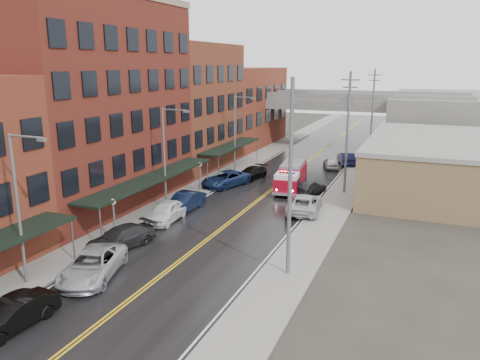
% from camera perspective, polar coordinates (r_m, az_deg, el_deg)
% --- Properties ---
extents(road, '(11.00, 160.00, 0.02)m').
position_cam_1_polar(road, '(45.12, 2.42, -2.34)').
color(road, black).
rests_on(road, ground).
extents(sidewalk_left, '(3.00, 160.00, 0.15)m').
position_cam_1_polar(sidewalk_left, '(47.94, -5.82, -1.33)').
color(sidewalk_left, slate).
rests_on(sidewalk_left, ground).
extents(sidewalk_right, '(3.00, 160.00, 0.15)m').
position_cam_1_polar(sidewalk_right, '(43.31, 11.57, -3.23)').
color(sidewalk_right, slate).
rests_on(sidewalk_right, ground).
extents(curb_left, '(0.30, 160.00, 0.15)m').
position_cam_1_polar(curb_left, '(47.22, -4.05, -1.53)').
color(curb_left, gray).
rests_on(curb_left, ground).
extents(curb_right, '(0.30, 160.00, 0.15)m').
position_cam_1_polar(curb_right, '(43.62, 9.44, -3.01)').
color(curb_right, gray).
rests_on(curb_right, ground).
extents(brick_building_b, '(9.00, 20.00, 18.00)m').
position_cam_1_polar(brick_building_b, '(43.90, -17.49, 8.54)').
color(brick_building_b, '#5B1B18').
rests_on(brick_building_b, ground).
extents(brick_building_c, '(9.00, 15.00, 15.00)m').
position_cam_1_polar(brick_building_c, '(58.56, -6.43, 8.85)').
color(brick_building_c, brown).
rests_on(brick_building_c, ground).
extents(brick_building_far, '(9.00, 20.00, 12.00)m').
position_cam_1_polar(brick_building_far, '(74.49, 0.07, 8.88)').
color(brick_building_far, brown).
rests_on(brick_building_far, ground).
extents(tan_building, '(14.00, 22.00, 5.00)m').
position_cam_1_polar(tan_building, '(51.84, 23.29, 1.51)').
color(tan_building, olive).
rests_on(tan_building, ground).
extents(right_far_block, '(18.00, 30.00, 8.00)m').
position_cam_1_polar(right_far_block, '(81.34, 24.58, 6.64)').
color(right_far_block, slate).
rests_on(right_far_block, ground).
extents(awning_1, '(2.60, 18.00, 3.09)m').
position_cam_1_polar(awning_1, '(41.47, -10.65, 0.22)').
color(awning_1, black).
rests_on(awning_1, ground).
extents(awning_2, '(2.60, 13.00, 3.09)m').
position_cam_1_polar(awning_2, '(56.64, -1.11, 4.15)').
color(awning_2, black).
rests_on(awning_2, ground).
extents(globe_lamp_1, '(0.44, 0.44, 3.12)m').
position_cam_1_polar(globe_lamp_1, '(35.53, -15.17, -3.51)').
color(globe_lamp_1, '#59595B').
rests_on(globe_lamp_1, ground).
extents(globe_lamp_2, '(0.44, 0.44, 3.12)m').
position_cam_1_polar(globe_lamp_2, '(46.99, -4.91, 1.19)').
color(globe_lamp_2, '#59595B').
rests_on(globe_lamp_2, ground).
extents(street_lamp_0, '(2.64, 0.22, 9.00)m').
position_cam_1_polar(street_lamp_0, '(29.19, -25.21, -2.32)').
color(street_lamp_0, '#59595B').
rests_on(street_lamp_0, ground).
extents(street_lamp_1, '(2.64, 0.22, 9.00)m').
position_cam_1_polar(street_lamp_1, '(41.34, -8.94, 3.37)').
color(street_lamp_1, '#59595B').
rests_on(street_lamp_1, ground).
extents(street_lamp_2, '(2.64, 0.22, 9.00)m').
position_cam_1_polar(street_lamp_2, '(55.49, -0.42, 6.24)').
color(street_lamp_2, '#59595B').
rests_on(street_lamp_2, ground).
extents(utility_pole_0, '(1.80, 0.24, 12.00)m').
position_cam_1_polar(utility_pole_0, '(27.56, 6.14, 0.48)').
color(utility_pole_0, '#59595B').
rests_on(utility_pole_0, ground).
extents(utility_pole_1, '(1.80, 0.24, 12.00)m').
position_cam_1_polar(utility_pole_1, '(46.81, 12.98, 5.81)').
color(utility_pole_1, '#59595B').
rests_on(utility_pole_1, ground).
extents(utility_pole_2, '(1.80, 0.24, 12.00)m').
position_cam_1_polar(utility_pole_2, '(66.51, 15.83, 7.99)').
color(utility_pole_2, '#59595B').
rests_on(utility_pole_2, ground).
extents(overpass, '(40.00, 10.00, 7.50)m').
position_cam_1_polar(overpass, '(74.52, 10.89, 8.62)').
color(overpass, slate).
rests_on(overpass, ground).
extents(fire_truck, '(3.55, 7.49, 2.65)m').
position_cam_1_polar(fire_truck, '(48.36, 6.24, 0.47)').
color(fire_truck, maroon).
rests_on(fire_truck, ground).
extents(parked_car_left_1, '(1.95, 4.78, 1.54)m').
position_cam_1_polar(parked_car_left_1, '(26.30, -25.98, -14.55)').
color(parked_car_left_1, black).
rests_on(parked_car_left_1, ground).
extents(parked_car_left_2, '(4.35, 6.47, 1.65)m').
position_cam_1_polar(parked_car_left_2, '(30.22, -17.53, -9.86)').
color(parked_car_left_2, '#A8AAB0').
rests_on(parked_car_left_2, ground).
extents(parked_car_left_3, '(3.77, 5.68, 1.53)m').
position_cam_1_polar(parked_car_left_3, '(34.28, -14.38, -6.85)').
color(parked_car_left_3, black).
rests_on(parked_car_left_3, ground).
extents(parked_car_left_4, '(2.23, 4.99, 1.67)m').
position_cam_1_polar(parked_car_left_4, '(39.15, -8.98, -3.82)').
color(parked_car_left_4, white).
rests_on(parked_car_left_4, ground).
extents(parked_car_left_5, '(2.00, 5.02, 1.62)m').
position_cam_1_polar(parked_car_left_5, '(41.68, -6.76, -2.67)').
color(parked_car_left_5, black).
rests_on(parked_car_left_5, ground).
extents(parked_car_left_6, '(4.48, 6.36, 1.61)m').
position_cam_1_polar(parked_car_left_6, '(49.57, -1.76, 0.13)').
color(parked_car_left_6, '#15264F').
rests_on(parked_car_left_6, ground).
extents(parked_car_left_7, '(2.88, 5.07, 1.38)m').
position_cam_1_polar(parked_car_left_7, '(52.64, 1.37, 0.83)').
color(parked_car_left_7, black).
rests_on(parked_car_left_7, ground).
extents(parked_car_right_0, '(3.39, 6.16, 1.63)m').
position_cam_1_polar(parked_car_right_0, '(41.35, 7.87, -2.83)').
color(parked_car_right_0, '#B0B3B8').
rests_on(parked_car_right_0, ground).
extents(parked_car_right_1, '(2.90, 4.88, 1.33)m').
position_cam_1_polar(parked_car_right_1, '(47.21, 8.49, -0.91)').
color(parked_car_right_1, '#2A2A2D').
rests_on(parked_car_right_1, ground).
extents(parked_car_right_2, '(2.81, 4.33, 1.37)m').
position_cam_1_polar(parked_car_right_2, '(59.26, 11.03, 2.07)').
color(parked_car_right_2, '#BBBBBB').
rests_on(parked_car_right_2, ground).
extents(parked_car_right_3, '(3.18, 5.14, 1.60)m').
position_cam_1_polar(parked_car_right_3, '(61.81, 12.83, 2.57)').
color(parked_car_right_3, '#0E1233').
rests_on(parked_car_right_3, ground).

